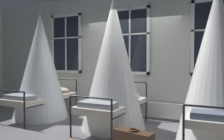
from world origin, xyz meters
TOP-DOWN VIEW (x-y plane):
  - ground at (0.00, 0.00)m, footprint 21.32×21.32m
  - back_wall_with_windows at (0.00, 1.18)m, footprint 9.69×0.10m
  - window_bank at (0.00, 1.06)m, footprint 5.03×0.10m
  - cot_first at (-2.01, 0.03)m, footprint 1.38×1.89m
  - cot_second at (0.03, -0.00)m, footprint 1.38×1.89m
  - cot_third at (2.03, -0.02)m, footprint 1.38×1.88m

SIDE VIEW (x-z plane):
  - ground at x=0.00m, z-range 0.00..0.00m
  - window_bank at x=0.00m, z-range -0.25..2.48m
  - cot_first at x=-2.01m, z-range -0.04..2.59m
  - cot_third at x=2.03m, z-range -0.04..2.73m
  - cot_second at x=0.03m, z-range -0.04..2.73m
  - back_wall_with_windows at x=0.00m, z-range 0.00..3.24m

